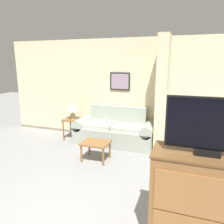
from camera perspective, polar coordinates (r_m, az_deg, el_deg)
name	(u,v)px	position (r m, az deg, el deg)	size (l,w,h in m)	color
wall_back	(128,90)	(5.71, 4.29, 5.68)	(7.03, 0.16, 2.60)	beige
wall_partition_pillar	(163,94)	(5.14, 13.07, 4.64)	(0.24, 0.71, 2.60)	beige
couch	(115,130)	(5.53, 0.75, -4.85)	(1.99, 0.84, 0.91)	#99A393
coffee_table	(96,145)	(4.58, -4.26, -8.49)	(0.56, 0.46, 0.40)	brown
side_table	(73,122)	(5.87, -10.14, -2.61)	(0.44, 0.44, 0.55)	brown
table_lamp	(72,107)	(5.78, -10.30, 1.26)	(0.35, 0.35, 0.44)	tan
tv_dresser	(202,203)	(2.69, 22.39, -21.04)	(1.08, 0.49, 1.10)	brown
tv	(210,126)	(2.34, 24.15, -3.46)	(0.85, 0.16, 0.58)	black
bed	(211,154)	(4.68, 24.49, -9.94)	(1.43, 2.11, 0.56)	brown
backpack	(223,138)	(4.17, 26.95, -6.01)	(0.27, 0.23, 0.38)	#471E19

